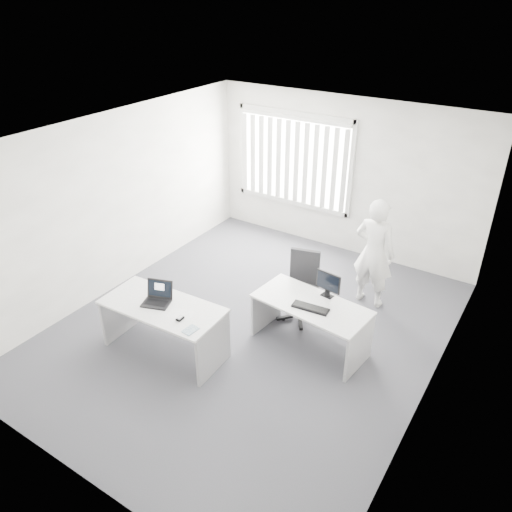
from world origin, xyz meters
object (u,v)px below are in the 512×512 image
Objects in this scene: desk_far at (311,315)px; laptop at (155,295)px; office_chair at (301,297)px; desk_near at (163,318)px; person at (374,253)px; monitor at (328,284)px.

laptop reaches higher than desk_far.
office_chair is at bearing 134.26° from desk_far.
office_chair is (1.14, 1.71, -0.21)m from desk_near.
laptop reaches higher than desk_near.
desk_far is (1.58, 1.15, -0.03)m from desk_near.
person is (0.28, 1.47, 0.36)m from desk_far.
desk_near is 2.07m from office_chair.
person is 4.94× the size of laptop.
desk_far is at bearing 15.75° from laptop.
desk_far is 0.48m from monitor.
desk_near is 1.60× the size of office_chair.
desk_near is at bearing -6.66° from laptop.
desk_near is at bearing -132.13° from monitor.
desk_far is 1.55× the size of office_chair.
desk_far is 0.74m from office_chair.
office_chair is 2.19m from laptop.
person is 4.76× the size of monitor.
laptop is at bearing -140.08° from office_chair.
desk_near is 2.23m from monitor.
laptop is at bearing -133.12° from monitor.
desk_near is 3.23m from person.
office_chair reaches higher than laptop.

